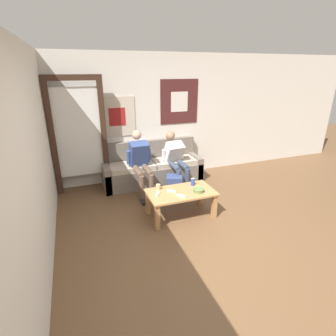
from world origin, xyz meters
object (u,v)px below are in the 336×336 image
at_px(coffee_table, 181,196).
at_px(pillar_candle, 158,187).
at_px(person_seated_teen, 175,158).
at_px(ceramic_bowl, 198,190).
at_px(backpack, 174,187).
at_px(drink_can_blue, 193,182).
at_px(game_controller_near_left, 158,194).
at_px(game_controller_far_center, 172,191).
at_px(couch, 152,169).
at_px(person_seated_adult, 141,161).
at_px(game_controller_near_right, 181,196).

bearing_deg(coffee_table, pillar_candle, 147.87).
xyz_separation_m(person_seated_teen, ceramic_bowl, (-0.11, -1.25, -0.12)).
xyz_separation_m(person_seated_teen, backpack, (-0.20, -0.45, -0.40)).
relative_size(drink_can_blue, game_controller_near_left, 0.89).
bearing_deg(ceramic_bowl, coffee_table, 156.93).
distance_m(ceramic_bowl, game_controller_far_center, 0.42).
bearing_deg(drink_can_blue, pillar_candle, 175.62).
distance_m(coffee_table, ceramic_bowl, 0.30).
bearing_deg(game_controller_far_center, person_seated_teen, 65.56).
bearing_deg(coffee_table, game_controller_near_left, 175.90).
bearing_deg(couch, coffee_table, -88.70).
relative_size(coffee_table, game_controller_near_left, 7.60).
relative_size(person_seated_adult, game_controller_near_right, 8.75).
height_order(backpack, game_controller_near_right, game_controller_near_right).
height_order(person_seated_teen, game_controller_near_right, person_seated_teen).
bearing_deg(person_seated_teen, coffee_table, -107.42).
distance_m(backpack, game_controller_far_center, 0.75).
xyz_separation_m(drink_can_blue, game_controller_near_right, (-0.34, -0.31, -0.05)).
xyz_separation_m(backpack, pillar_candle, (-0.47, -0.49, 0.28)).
distance_m(coffee_table, person_seated_teen, 1.22).
height_order(backpack, pillar_candle, pillar_candle).
relative_size(couch, game_controller_near_right, 15.23).
relative_size(ceramic_bowl, game_controller_far_center, 1.35).
xyz_separation_m(pillar_candle, game_controller_near_left, (-0.06, -0.17, -0.03)).
xyz_separation_m(coffee_table, game_controller_near_left, (-0.37, 0.03, 0.09)).
relative_size(coffee_table, person_seated_teen, 0.99).
bearing_deg(person_seated_teen, drink_can_blue, -94.82).
bearing_deg(game_controller_near_left, couch, 76.63).
xyz_separation_m(couch, game_controller_near_right, (-0.03, -1.61, 0.15)).
xyz_separation_m(person_seated_teen, pillar_candle, (-0.67, -0.95, -0.11)).
relative_size(coffee_table, pillar_candle, 10.46).
bearing_deg(person_seated_teen, person_seated_adult, -176.20).
bearing_deg(pillar_candle, drink_can_blue, -4.38).
bearing_deg(game_controller_near_right, person_seated_teen, 71.91).
height_order(game_controller_near_left, game_controller_far_center, same).
relative_size(coffee_table, drink_can_blue, 8.53).
height_order(coffee_table, game_controller_near_right, game_controller_near_right).
height_order(person_seated_teen, backpack, person_seated_teen).
bearing_deg(person_seated_adult, ceramic_bowl, -62.83).
xyz_separation_m(person_seated_adult, pillar_candle, (0.05, -0.90, -0.15)).
bearing_deg(backpack, person_seated_adult, 142.14).
distance_m(pillar_candle, drink_can_blue, 0.59).
bearing_deg(game_controller_near_left, coffee_table, -4.10).
distance_m(backpack, drink_can_blue, 0.63).
height_order(person_seated_adult, backpack, person_seated_adult).
height_order(pillar_candle, game_controller_near_right, pillar_candle).
distance_m(person_seated_adult, pillar_candle, 0.91).
xyz_separation_m(person_seated_teen, game_controller_far_center, (-0.50, -1.09, -0.15)).
distance_m(coffee_table, person_seated_adult, 1.18).
relative_size(person_seated_adult, person_seated_teen, 1.09).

